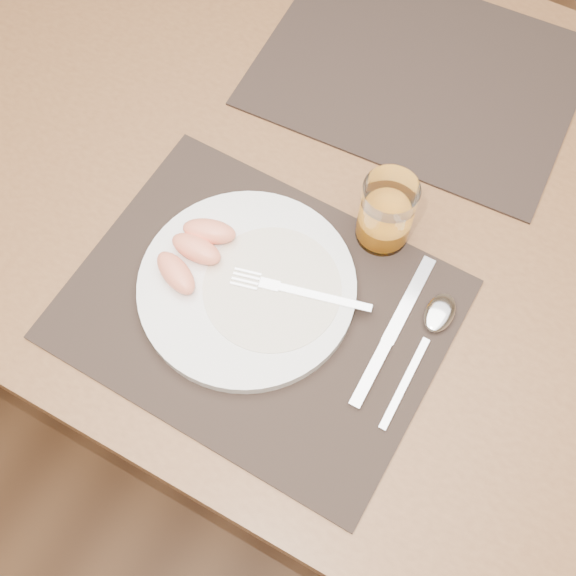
{
  "coord_description": "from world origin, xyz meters",
  "views": [
    {
      "loc": [
        0.2,
        -0.52,
        1.56
      ],
      "look_at": [
        0.02,
        -0.18,
        0.77
      ],
      "focal_mm": 45.0,
      "sensor_mm": 36.0,
      "label": 1
    }
  ],
  "objects_px": {
    "table": "(338,212)",
    "juice_glass": "(386,215)",
    "knife": "(387,342)",
    "fork": "(289,289)",
    "plate": "(247,287)",
    "placemat_near": "(258,309)",
    "spoon": "(435,323)",
    "placemat_far": "(419,72)"
  },
  "relations": [
    {
      "from": "table",
      "to": "juice_glass",
      "type": "distance_m",
      "value": 0.17
    },
    {
      "from": "knife",
      "to": "fork",
      "type": "bearing_deg",
      "value": -179.22
    },
    {
      "from": "plate",
      "to": "juice_glass",
      "type": "height_order",
      "value": "juice_glass"
    },
    {
      "from": "placemat_near",
      "to": "plate",
      "type": "bearing_deg",
      "value": 146.79
    },
    {
      "from": "table",
      "to": "juice_glass",
      "type": "xyz_separation_m",
      "value": [
        0.08,
        -0.05,
        0.13
      ]
    },
    {
      "from": "table",
      "to": "spoon",
      "type": "xyz_separation_m",
      "value": [
        0.2,
        -0.14,
        0.09
      ]
    },
    {
      "from": "plate",
      "to": "placemat_far",
      "type": "bearing_deg",
      "value": 84.49
    },
    {
      "from": "knife",
      "to": "spoon",
      "type": "height_order",
      "value": "spoon"
    },
    {
      "from": "placemat_near",
      "to": "knife",
      "type": "bearing_deg",
      "value": 12.57
    },
    {
      "from": "spoon",
      "to": "plate",
      "type": "bearing_deg",
      "value": -162.79
    },
    {
      "from": "placemat_far",
      "to": "plate",
      "type": "distance_m",
      "value": 0.43
    },
    {
      "from": "table",
      "to": "fork",
      "type": "xyz_separation_m",
      "value": [
        0.02,
        -0.19,
        0.11
      ]
    },
    {
      "from": "fork",
      "to": "juice_glass",
      "type": "distance_m",
      "value": 0.15
    },
    {
      "from": "placemat_far",
      "to": "juice_glass",
      "type": "xyz_separation_m",
      "value": [
        0.07,
        -0.27,
        0.05
      ]
    },
    {
      "from": "fork",
      "to": "knife",
      "type": "distance_m",
      "value": 0.13
    },
    {
      "from": "knife",
      "to": "spoon",
      "type": "distance_m",
      "value": 0.06
    },
    {
      "from": "table",
      "to": "juice_glass",
      "type": "relative_size",
      "value": 13.48
    },
    {
      "from": "placemat_far",
      "to": "spoon",
      "type": "xyz_separation_m",
      "value": [
        0.18,
        -0.36,
        0.01
      ]
    },
    {
      "from": "table",
      "to": "plate",
      "type": "relative_size",
      "value": 5.19
    },
    {
      "from": "placemat_far",
      "to": "plate",
      "type": "xyz_separation_m",
      "value": [
        -0.04,
        -0.42,
        0.01
      ]
    },
    {
      "from": "table",
      "to": "juice_glass",
      "type": "height_order",
      "value": "juice_glass"
    },
    {
      "from": "fork",
      "to": "spoon",
      "type": "distance_m",
      "value": 0.18
    },
    {
      "from": "table",
      "to": "spoon",
      "type": "bearing_deg",
      "value": -34.73
    },
    {
      "from": "spoon",
      "to": "juice_glass",
      "type": "relative_size",
      "value": 1.84
    },
    {
      "from": "placemat_far",
      "to": "fork",
      "type": "height_order",
      "value": "fork"
    },
    {
      "from": "knife",
      "to": "plate",
      "type": "bearing_deg",
      "value": -173.91
    },
    {
      "from": "plate",
      "to": "spoon",
      "type": "bearing_deg",
      "value": 17.21
    },
    {
      "from": "plate",
      "to": "spoon",
      "type": "distance_m",
      "value": 0.23
    },
    {
      "from": "juice_glass",
      "to": "spoon",
      "type": "bearing_deg",
      "value": -37.24
    },
    {
      "from": "fork",
      "to": "knife",
      "type": "bearing_deg",
      "value": 0.78
    },
    {
      "from": "placemat_far",
      "to": "placemat_near",
      "type": "bearing_deg",
      "value": -92.17
    },
    {
      "from": "placemat_far",
      "to": "plate",
      "type": "relative_size",
      "value": 1.67
    },
    {
      "from": "table",
      "to": "placemat_near",
      "type": "relative_size",
      "value": 3.11
    },
    {
      "from": "placemat_near",
      "to": "spoon",
      "type": "bearing_deg",
      "value": 23.15
    },
    {
      "from": "placemat_far",
      "to": "plate",
      "type": "height_order",
      "value": "plate"
    },
    {
      "from": "placemat_near",
      "to": "spoon",
      "type": "relative_size",
      "value": 2.36
    },
    {
      "from": "placemat_near",
      "to": "spoon",
      "type": "distance_m",
      "value": 0.22
    },
    {
      "from": "placemat_far",
      "to": "knife",
      "type": "distance_m",
      "value": 0.43
    },
    {
      "from": "placemat_far",
      "to": "fork",
      "type": "xyz_separation_m",
      "value": [
        0.01,
        -0.41,
        0.02
      ]
    },
    {
      "from": "fork",
      "to": "knife",
      "type": "relative_size",
      "value": 0.79
    },
    {
      "from": "juice_glass",
      "to": "placemat_far",
      "type": "bearing_deg",
      "value": 104.54
    },
    {
      "from": "plate",
      "to": "spoon",
      "type": "xyz_separation_m",
      "value": [
        0.22,
        0.07,
        -0.0
      ]
    }
  ]
}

